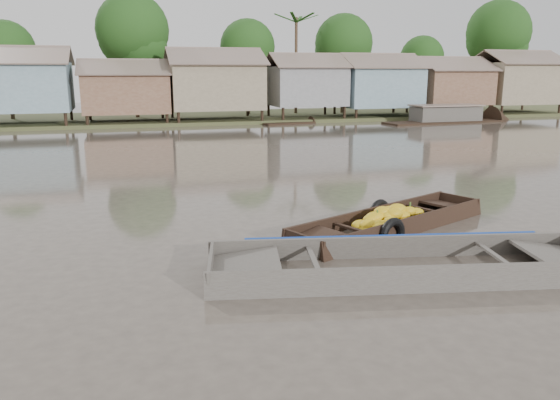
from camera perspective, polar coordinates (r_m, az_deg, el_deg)
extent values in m
plane|color=#494038|center=(12.27, 4.68, -4.39)|extent=(120.00, 120.00, 0.00)
cube|color=#384723|center=(44.27, -10.71, 8.27)|extent=(120.00, 12.00, 0.50)
cube|color=gray|center=(40.92, -25.42, 10.64)|extent=(6.20, 5.20, 3.20)
cube|color=brown|center=(39.53, -26.03, 13.51)|extent=(6.60, 3.02, 1.28)
cube|color=brown|center=(42.30, -25.40, 13.48)|extent=(6.60, 3.02, 1.28)
cube|color=brown|center=(40.44, -15.80, 10.68)|extent=(5.80, 4.60, 2.70)
cube|color=brown|center=(39.17, -15.95, 13.24)|extent=(6.20, 2.67, 1.14)
cube|color=brown|center=(41.66, -15.98, 13.21)|extent=(6.20, 2.67, 1.14)
cube|color=#817359|center=(40.98, -6.82, 11.73)|extent=(6.50, 5.30, 3.30)
cube|color=brown|center=(39.56, -6.56, 14.73)|extent=(6.90, 3.08, 1.31)
cube|color=brown|center=(42.39, -7.23, 14.61)|extent=(6.90, 3.08, 1.31)
cube|color=gray|center=(42.68, 2.69, 11.80)|extent=(5.40, 4.70, 2.90)
cube|color=brown|center=(41.47, 3.30, 14.38)|extent=(5.80, 2.73, 1.17)
cube|color=brown|center=(43.88, 2.17, 14.33)|extent=(5.80, 2.73, 1.17)
cube|color=gray|center=(44.97, 10.10, 11.57)|extent=(6.00, 5.00, 3.10)
cube|color=brown|center=(43.75, 11.00, 14.11)|extent=(6.40, 2.90, 1.24)
cube|color=brown|center=(46.17, 9.45, 14.12)|extent=(6.40, 2.90, 1.24)
cube|color=brown|center=(48.17, 17.20, 11.23)|extent=(5.70, 4.90, 2.80)
cube|color=brown|center=(47.05, 18.25, 13.38)|extent=(6.10, 2.85, 1.21)
cube|color=brown|center=(49.27, 16.49, 13.47)|extent=(6.10, 2.85, 1.21)
cube|color=#817359|center=(51.98, 23.35, 11.14)|extent=(6.30, 5.10, 3.40)
cube|color=brown|center=(50.92, 24.57, 13.43)|extent=(6.70, 2.96, 1.26)
cube|color=brown|center=(53.06, 22.61, 13.56)|extent=(6.70, 2.96, 1.26)
cylinder|color=#473323|center=(45.61, -26.40, 10.37)|extent=(0.28, 0.28, 4.90)
sphere|color=#133D13|center=(45.61, -26.77, 13.87)|extent=(4.20, 4.20, 4.20)
cylinder|color=#473323|center=(43.93, -14.87, 12.15)|extent=(0.28, 0.28, 6.30)
sphere|color=#133D13|center=(44.03, -15.16, 16.83)|extent=(5.40, 5.40, 5.40)
cylinder|color=#473323|center=(46.07, -3.37, 11.94)|extent=(0.28, 0.28, 5.25)
sphere|color=#133D13|center=(46.09, -3.42, 15.67)|extent=(4.50, 4.50, 4.50)
cylinder|color=#473323|center=(47.54, 6.57, 12.13)|extent=(0.28, 0.28, 5.60)
sphere|color=#133D13|center=(47.58, 6.67, 15.98)|extent=(4.80, 4.80, 4.80)
cylinder|color=#473323|center=(52.01, 14.45, 11.32)|extent=(0.28, 0.28, 4.55)
sphere|color=#133D13|center=(52.00, 14.62, 14.18)|extent=(3.90, 3.90, 3.90)
cylinder|color=#473323|center=(55.04, 21.50, 12.01)|extent=(0.28, 0.28, 6.65)
sphere|color=#133D13|center=(55.14, 21.84, 15.95)|extent=(5.70, 5.70, 5.70)
cylinder|color=#473323|center=(46.62, 1.69, 13.66)|extent=(0.24, 0.24, 8.00)
cube|color=black|center=(13.53, 11.46, -3.28)|extent=(5.69, 3.32, 0.08)
cube|color=black|center=(13.85, 9.50, -1.82)|extent=(5.42, 2.51, 0.54)
cube|color=black|center=(13.11, 13.63, -2.88)|extent=(5.42, 2.51, 0.54)
cube|color=black|center=(15.75, 18.05, -0.45)|extent=(0.57, 1.19, 0.51)
cube|color=black|center=(15.33, 17.07, -0.51)|extent=(1.35, 1.41, 0.20)
cube|color=black|center=(11.45, 2.45, -4.88)|extent=(0.57, 1.19, 0.51)
cube|color=black|center=(11.75, 4.25, -4.08)|extent=(1.35, 1.41, 0.20)
cube|color=black|center=(12.43, 7.56, -2.99)|extent=(0.59, 1.16, 0.05)
cube|color=black|center=(14.51, 14.92, -0.95)|extent=(0.59, 1.16, 0.05)
ellipsoid|color=yellow|center=(13.32, 10.46, -1.60)|extent=(0.49, 0.43, 0.25)
ellipsoid|color=yellow|center=(13.47, 11.34, -1.06)|extent=(0.43, 0.37, 0.22)
ellipsoid|color=yellow|center=(13.32, 12.94, -2.30)|extent=(0.45, 0.39, 0.23)
ellipsoid|color=yellow|center=(13.45, 10.98, -1.41)|extent=(0.53, 0.46, 0.27)
ellipsoid|color=yellow|center=(13.85, 11.08, -1.44)|extent=(0.48, 0.42, 0.25)
ellipsoid|color=yellow|center=(13.45, 12.66, -1.65)|extent=(0.49, 0.42, 0.25)
ellipsoid|color=yellow|center=(13.47, 10.26, -1.65)|extent=(0.46, 0.40, 0.23)
ellipsoid|color=yellow|center=(13.05, 9.89, -1.81)|extent=(0.56, 0.49, 0.29)
ellipsoid|color=yellow|center=(13.22, 10.65, -1.22)|extent=(0.53, 0.46, 0.27)
ellipsoid|color=yellow|center=(13.66, 12.72, -1.20)|extent=(0.51, 0.45, 0.26)
ellipsoid|color=yellow|center=(12.81, 10.38, -2.62)|extent=(0.50, 0.43, 0.26)
ellipsoid|color=yellow|center=(13.41, 12.10, -1.48)|extent=(0.50, 0.44, 0.26)
ellipsoid|color=yellow|center=(14.02, 15.19, -1.75)|extent=(0.47, 0.40, 0.24)
ellipsoid|color=yellow|center=(12.76, 10.63, -3.00)|extent=(0.54, 0.47, 0.28)
ellipsoid|color=yellow|center=(13.23, 11.83, -1.41)|extent=(0.53, 0.46, 0.27)
ellipsoid|color=yellow|center=(12.72, 8.98, -3.10)|extent=(0.43, 0.38, 0.22)
ellipsoid|color=yellow|center=(13.68, 13.35, -1.14)|extent=(0.44, 0.38, 0.23)
ellipsoid|color=yellow|center=(13.91, 11.07, -1.43)|extent=(0.47, 0.40, 0.24)
ellipsoid|color=yellow|center=(12.82, 8.38, -2.63)|extent=(0.51, 0.44, 0.26)
ellipsoid|color=yellow|center=(12.77, 9.22, -2.63)|extent=(0.56, 0.49, 0.29)
ellipsoid|color=yellow|center=(13.95, 14.01, -1.33)|extent=(0.52, 0.45, 0.27)
ellipsoid|color=yellow|center=(14.13, 12.30, -1.33)|extent=(0.49, 0.42, 0.25)
ellipsoid|color=yellow|center=(13.19, 11.21, -1.67)|extent=(0.52, 0.45, 0.27)
ellipsoid|color=yellow|center=(12.98, 11.48, -2.16)|extent=(0.43, 0.37, 0.22)
ellipsoid|color=yellow|center=(12.96, 9.49, -2.01)|extent=(0.48, 0.42, 0.25)
ellipsoid|color=yellow|center=(13.50, 12.12, -0.98)|extent=(0.57, 0.50, 0.29)
ellipsoid|color=yellow|center=(12.72, 10.49, -2.97)|extent=(0.55, 0.48, 0.28)
ellipsoid|color=yellow|center=(12.58, 10.12, -3.43)|extent=(0.45, 0.39, 0.23)
cylinder|color=#3F6626|center=(13.00, 10.13, -1.47)|extent=(0.04, 0.04, 0.19)
cylinder|color=#3F6626|center=(13.55, 12.12, -0.95)|extent=(0.04, 0.04, 0.19)
cylinder|color=#3F6626|center=(13.95, 13.44, -0.61)|extent=(0.04, 0.04, 0.19)
torus|color=black|center=(14.20, 10.34, -1.38)|extent=(0.76, 0.47, 0.74)
torus|color=black|center=(12.41, 11.65, -3.59)|extent=(0.80, 0.49, 0.80)
cube|color=#443E39|center=(10.68, 12.97, -7.90)|extent=(7.46, 2.98, 0.08)
cube|color=#443E39|center=(11.39, 11.70, -5.10)|extent=(7.34, 1.64, 0.60)
cube|color=#443E39|center=(9.80, 14.61, -8.35)|extent=(7.34, 1.64, 0.60)
cube|color=#443E39|center=(11.82, 27.19, -5.30)|extent=(1.55, 1.79, 0.24)
cube|color=#443E39|center=(10.12, -7.23, -7.30)|extent=(0.42, 1.80, 0.57)
cube|color=#443E39|center=(10.09, -3.61, -6.86)|extent=(1.55, 1.79, 0.24)
cube|color=#443E39|center=(10.17, 3.60, -6.41)|extent=(0.44, 1.73, 0.05)
cube|color=#443E39|center=(11.20, 21.65, -5.48)|extent=(0.44, 1.73, 0.05)
cube|color=#665E54|center=(10.66, 12.98, -7.68)|extent=(5.72, 2.50, 0.02)
cube|color=navy|center=(11.38, 11.67, -3.92)|extent=(5.93, 1.28, 0.15)
torus|color=olive|center=(11.00, 21.68, -7.52)|extent=(0.42, 0.42, 0.06)
torus|color=olive|center=(10.98, 21.69, -7.32)|extent=(0.34, 0.34, 0.06)
cube|color=black|center=(39.64, 1.01, 7.86)|extent=(4.09, 1.88, 0.35)
cube|color=black|center=(42.52, 16.82, 7.67)|extent=(9.75, 3.04, 0.35)
cube|color=black|center=(42.86, 16.92, 8.51)|extent=(5.00, 2.00, 1.20)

